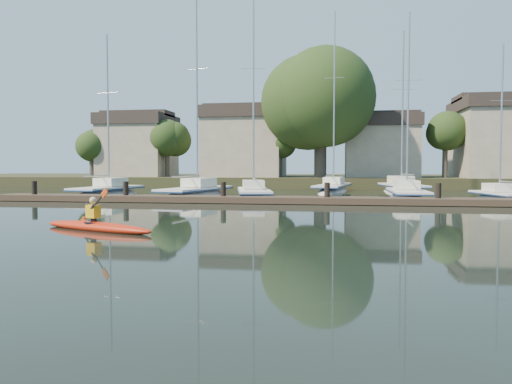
# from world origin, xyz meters

# --- Properties ---
(ground) EXTENTS (160.00, 160.00, 0.00)m
(ground) POSITION_xyz_m (0.00, 0.00, 0.00)
(ground) COLOR black
(ground) RESTS_ON ground
(kayak) EXTENTS (4.74, 2.41, 1.55)m
(kayak) POSITION_xyz_m (-4.38, 1.04, 0.19)
(kayak) COLOR #AF1D0D
(kayak) RESTS_ON ground
(dock) EXTENTS (34.00, 2.00, 1.80)m
(dock) POSITION_xyz_m (0.00, 14.00, 0.20)
(dock) COLOR #402E24
(dock) RESTS_ON ground
(sailboat_0) EXTENTS (3.27, 8.29, 12.80)m
(sailboat_0) POSITION_xyz_m (-12.56, 18.96, -0.21)
(sailboat_0) COLOR white
(sailboat_0) RESTS_ON ground
(sailboat_1) EXTENTS (4.11, 9.48, 15.06)m
(sailboat_1) POSITION_xyz_m (-5.98, 18.63, -0.20)
(sailboat_1) COLOR white
(sailboat_1) RESTS_ON ground
(sailboat_2) EXTENTS (3.86, 9.08, 14.65)m
(sailboat_2) POSITION_xyz_m (-1.87, 18.07, -0.18)
(sailboat_2) COLOR white
(sailboat_2) RESTS_ON ground
(sailboat_3) EXTENTS (2.18, 8.14, 13.11)m
(sailboat_3) POSITION_xyz_m (7.97, 18.32, -0.19)
(sailboat_3) COLOR white
(sailboat_3) RESTS_ON ground
(sailboat_4) EXTENTS (2.88, 6.48, 10.63)m
(sailboat_4) POSITION_xyz_m (13.39, 17.77, -0.17)
(sailboat_4) COLOR white
(sailboat_4) RESTS_ON ground
(sailboat_6) EXTENTS (3.65, 10.32, 16.08)m
(sailboat_6) POSITION_xyz_m (3.27, 27.33, -0.19)
(sailboat_6) COLOR white
(sailboat_6) RESTS_ON ground
(sailboat_7) EXTENTS (3.62, 9.12, 14.30)m
(sailboat_7) POSITION_xyz_m (8.76, 26.84, -0.21)
(sailboat_7) COLOR white
(sailboat_7) RESTS_ON ground
(shore) EXTENTS (90.00, 25.25, 12.75)m
(shore) POSITION_xyz_m (1.61, 40.29, 3.23)
(shore) COLOR #2C371B
(shore) RESTS_ON ground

